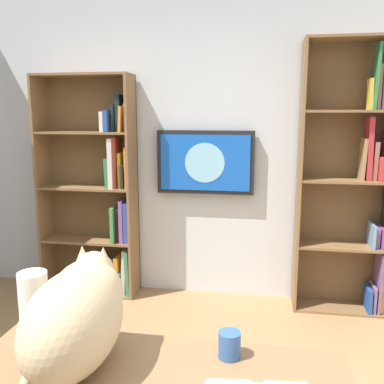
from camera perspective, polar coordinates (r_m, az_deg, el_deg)
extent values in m
cube|color=silver|center=(3.69, 2.85, 6.32)|extent=(4.52, 0.06, 2.70)
cube|color=brown|center=(3.52, 14.37, 1.68)|extent=(0.02, 0.28, 2.20)
cube|color=brown|center=(3.70, 19.86, 1.80)|extent=(0.76, 0.01, 2.20)
cube|color=brown|center=(3.88, 19.20, -14.59)|extent=(0.71, 0.27, 0.02)
cube|color=brown|center=(3.69, 19.71, -6.89)|extent=(0.71, 0.27, 0.02)
cube|color=brown|center=(3.57, 20.24, 1.48)|extent=(0.71, 0.27, 0.02)
cube|color=brown|center=(3.53, 20.80, 10.22)|extent=(0.71, 0.27, 0.02)
cube|color=brown|center=(3.58, 21.39, 18.94)|extent=(0.71, 0.27, 0.02)
cube|color=gold|center=(3.85, 24.37, -11.11)|extent=(0.03, 0.16, 0.48)
cube|color=slate|center=(3.83, 23.96, -11.02)|extent=(0.02, 0.21, 0.50)
cube|color=slate|center=(3.88, 23.30, -12.97)|extent=(0.02, 0.21, 0.22)
cube|color=#214791|center=(3.87, 22.77, -13.16)|extent=(0.03, 0.22, 0.20)
cube|color=#77458E|center=(3.72, 24.29, -5.61)|extent=(0.02, 0.20, 0.16)
cube|color=slate|center=(3.73, 23.66, -5.50)|extent=(0.03, 0.19, 0.17)
cube|color=#688FB4|center=(3.70, 23.21, -5.39)|extent=(0.02, 0.22, 0.19)
cube|color=#B83233|center=(3.61, 24.08, 2.97)|extent=(0.04, 0.22, 0.19)
cube|color=#9D5F4B|center=(3.60, 23.49, 3.90)|extent=(0.04, 0.15, 0.30)
cube|color=#B02E35|center=(3.57, 22.90, 5.44)|extent=(0.04, 0.16, 0.49)
cube|color=#9E764D|center=(3.58, 22.18, 4.17)|extent=(0.04, 0.16, 0.33)
cube|color=#704589|center=(3.59, 24.47, 11.87)|extent=(0.03, 0.13, 0.22)
cube|color=#A2694A|center=(3.58, 23.97, 12.86)|extent=(0.02, 0.15, 0.34)
cube|color=#307542|center=(3.56, 23.71, 14.15)|extent=(0.04, 0.16, 0.49)
cube|color=gold|center=(3.56, 23.06, 12.12)|extent=(0.03, 0.12, 0.23)
cube|color=brown|center=(3.70, -8.10, 0.44)|extent=(0.02, 0.28, 1.96)
cube|color=brown|center=(4.03, -19.51, 0.76)|extent=(0.02, 0.28, 1.96)
cube|color=brown|center=(3.97, -13.29, 0.93)|extent=(0.86, 0.01, 1.96)
cube|color=brown|center=(4.12, -13.45, -12.80)|extent=(0.81, 0.27, 0.02)
cube|color=brown|center=(3.95, -13.74, -6.33)|extent=(0.81, 0.27, 0.02)
cube|color=brown|center=(3.84, -14.05, 0.61)|extent=(0.81, 0.27, 0.02)
cube|color=brown|center=(3.79, -14.38, 7.83)|extent=(0.81, 0.27, 0.02)
cube|color=brown|center=(3.81, -14.72, 15.13)|extent=(0.81, 0.27, 0.02)
cube|color=#407B53|center=(3.90, -8.40, -10.58)|extent=(0.04, 0.22, 0.41)
cube|color=beige|center=(3.92, -8.94, -10.44)|extent=(0.06, 0.19, 0.41)
cube|color=#387953|center=(3.97, -9.46, -11.83)|extent=(0.02, 0.19, 0.20)
cube|color=orange|center=(3.96, -9.87, -10.80)|extent=(0.04, 0.20, 0.34)
cube|color=#2B4E9D|center=(3.97, -10.56, -11.13)|extent=(0.04, 0.15, 0.29)
cube|color=gold|center=(4.01, -11.15, -11.72)|extent=(0.05, 0.15, 0.19)
cube|color=orange|center=(4.02, -11.62, -11.13)|extent=(0.03, 0.12, 0.26)
cube|color=olive|center=(3.99, -12.11, -10.28)|extent=(0.03, 0.23, 0.39)
cube|color=#36459E|center=(3.77, -8.58, -3.96)|extent=(0.04, 0.22, 0.36)
cube|color=#7C508E|center=(3.79, -9.15, -3.77)|extent=(0.03, 0.24, 0.38)
cube|color=black|center=(3.80, -9.80, -4.31)|extent=(0.03, 0.15, 0.31)
cube|color=#438442|center=(3.81, -10.32, -4.20)|extent=(0.03, 0.24, 0.32)
cube|color=orange|center=(3.66, -8.75, 3.30)|extent=(0.02, 0.14, 0.36)
cube|color=black|center=(3.71, -9.10, 2.18)|extent=(0.03, 0.21, 0.20)
cube|color=gold|center=(3.71, -9.56, 2.97)|extent=(0.02, 0.15, 0.30)
cube|color=#B43B24|center=(3.69, -10.21, 3.93)|extent=(0.03, 0.13, 0.44)
cube|color=beige|center=(3.71, -10.65, 3.89)|extent=(0.04, 0.20, 0.43)
cube|color=#2B7841|center=(3.73, -11.18, 2.57)|extent=(0.04, 0.18, 0.25)
cube|color=olive|center=(3.65, -8.83, 9.94)|extent=(0.02, 0.15, 0.23)
cube|color=orange|center=(3.64, -9.30, 9.76)|extent=(0.03, 0.23, 0.21)
cube|color=black|center=(3.68, -9.83, 10.50)|extent=(0.04, 0.14, 0.31)
cube|color=black|center=(3.68, -10.49, 9.84)|extent=(0.03, 0.13, 0.23)
cube|color=#224B91|center=(3.69, -11.12, 9.45)|extent=(0.03, 0.24, 0.18)
cube|color=silver|center=(3.70, -11.72, 9.35)|extent=(0.03, 0.21, 0.17)
cube|color=black|center=(3.63, 1.83, 4.05)|extent=(0.84, 0.06, 0.55)
cube|color=blue|center=(3.60, 1.75, 3.99)|extent=(0.77, 0.01, 0.48)
cylinder|color=#8CCCEA|center=(3.60, 1.74, 3.98)|extent=(0.34, 0.00, 0.34)
ellipsoid|color=#D1B284|center=(1.52, -15.75, -16.71)|extent=(0.30, 0.51, 0.35)
ellipsoid|color=#D1B284|center=(1.59, -14.03, -13.55)|extent=(0.25, 0.28, 0.26)
sphere|color=#D1B284|center=(1.62, -13.23, -10.44)|extent=(0.15, 0.15, 0.15)
cone|color=#D1B284|center=(1.59, -11.94, -8.71)|extent=(0.07, 0.07, 0.08)
cone|color=#D1B284|center=(1.62, -14.66, -8.46)|extent=(0.07, 0.07, 0.08)
cone|color=beige|center=(1.58, -12.01, -8.95)|extent=(0.04, 0.04, 0.06)
cone|color=beige|center=(1.61, -14.74, -8.69)|extent=(0.04, 0.04, 0.06)
cylinder|color=white|center=(1.75, -20.66, -14.41)|extent=(0.11, 0.11, 0.27)
cylinder|color=#335999|center=(1.59, 5.11, -19.99)|extent=(0.08, 0.08, 0.10)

